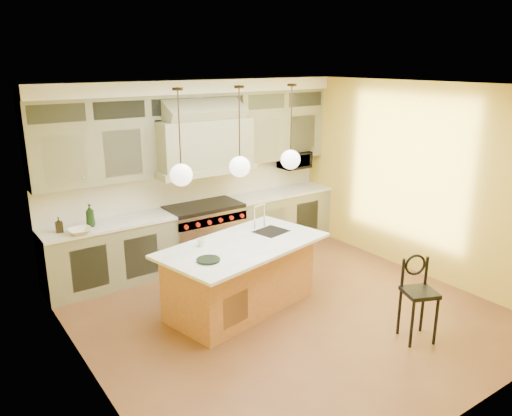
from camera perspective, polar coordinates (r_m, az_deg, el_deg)
floor at (r=6.71m, az=3.36°, el=-11.78°), size 5.00×5.00×0.00m
ceiling at (r=5.91m, az=3.85°, el=13.78°), size 5.00×5.00×0.00m
wall_back at (r=8.20m, az=-7.36°, el=4.23°), size 5.00×0.00×5.00m
wall_front at (r=4.59m, az=23.50°, el=-7.08°), size 5.00×0.00×5.00m
wall_left at (r=5.07m, az=-19.22°, el=-4.42°), size 0.00×5.00×5.00m
wall_right at (r=7.91m, az=17.94°, el=3.10°), size 0.00×5.00×5.00m
back_cabinetry at (r=7.97m, az=-6.46°, el=3.76°), size 5.00×0.77×2.90m
range at (r=8.16m, az=-5.94°, el=-2.83°), size 1.20×0.74×0.96m
kitchen_island at (r=6.62m, az=-1.70°, el=-7.61°), size 2.38×1.61×1.35m
counter_stool at (r=6.18m, az=18.06°, el=-9.33°), size 0.47×0.47×1.02m
microwave at (r=9.05m, az=4.42°, el=5.48°), size 0.54×0.37×0.30m
oil_bottle_a at (r=7.33m, az=-18.44°, el=-0.80°), size 0.14×0.14×0.33m
oil_bottle_b at (r=7.25m, az=-21.60°, el=-1.79°), size 0.11×0.11×0.21m
fruit_bowl at (r=7.10m, az=-19.47°, el=-2.52°), size 0.32×0.32×0.07m
cup at (r=6.35m, az=-6.30°, el=-3.94°), size 0.11×0.11×0.10m
pendant_left at (r=5.77m, az=-8.54°, el=4.04°), size 0.26×0.26×1.11m
pendant_center at (r=6.16m, az=-1.87°, el=5.00°), size 0.26×0.26×1.11m
pendant_right at (r=6.62m, az=3.96°, el=5.79°), size 0.26×0.26×1.11m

